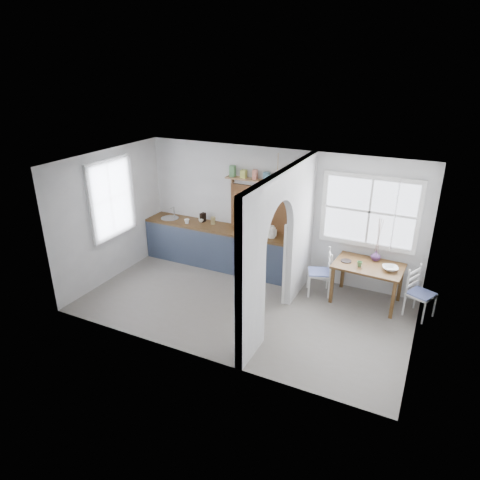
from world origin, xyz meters
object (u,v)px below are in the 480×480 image
at_px(chair_left, 319,272).
at_px(chair_right, 421,294).
at_px(kettle, 272,232).
at_px(vase, 376,256).
at_px(dining_table, 366,283).

relative_size(chair_left, chair_right, 1.02).
bearing_deg(chair_left, chair_right, 69.28).
relative_size(chair_right, kettle, 3.64).
height_order(chair_right, kettle, kettle).
bearing_deg(chair_left, vase, 89.09).
xyz_separation_m(dining_table, chair_right, (0.94, -0.09, 0.07)).
height_order(chair_left, chair_right, chair_left).
bearing_deg(kettle, vase, 10.20).
bearing_deg(vase, chair_left, -160.64).
xyz_separation_m(chair_left, chair_right, (1.81, -0.01, -0.01)).
relative_size(dining_table, kettle, 4.94).
bearing_deg(chair_right, kettle, 110.87).
relative_size(chair_left, vase, 4.92).
bearing_deg(chair_right, dining_table, 109.47).
distance_m(chair_right, kettle, 2.93).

